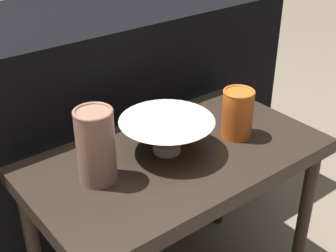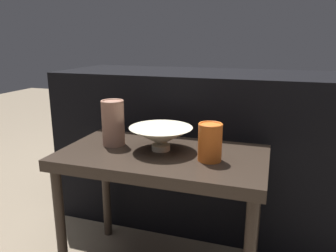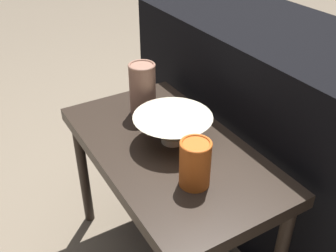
% 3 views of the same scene
% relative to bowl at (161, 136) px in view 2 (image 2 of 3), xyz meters
% --- Properties ---
extents(table, '(0.73, 0.41, 0.50)m').
position_rel_bowl_xyz_m(table, '(0.01, -0.02, -0.11)').
color(table, '#2D231C').
rests_on(table, ground_plane).
extents(couch_backdrop, '(1.31, 0.50, 0.74)m').
position_rel_bowl_xyz_m(couch_backdrop, '(0.01, 0.47, -0.18)').
color(couch_backdrop, black).
rests_on(couch_backdrop, ground_plane).
extents(bowl, '(0.23, 0.23, 0.09)m').
position_rel_bowl_xyz_m(bowl, '(0.00, 0.00, 0.00)').
color(bowl, beige).
rests_on(bowl, table).
extents(vase_textured_left, '(0.09, 0.09, 0.17)m').
position_rel_bowl_xyz_m(vase_textured_left, '(-0.19, 0.00, 0.04)').
color(vase_textured_left, '#996B56').
rests_on(vase_textured_left, table).
extents(vase_colorful_right, '(0.08, 0.08, 0.13)m').
position_rel_bowl_xyz_m(vase_colorful_right, '(0.19, -0.05, 0.01)').
color(vase_colorful_right, orange).
rests_on(vase_colorful_right, table).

